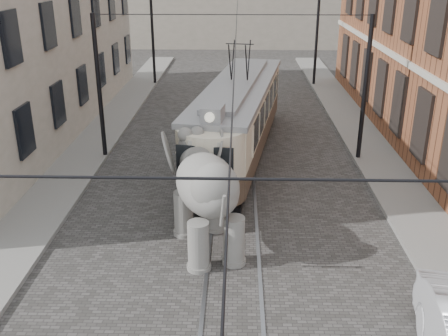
# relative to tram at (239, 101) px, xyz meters

# --- Properties ---
(ground) EXTENTS (120.00, 120.00, 0.00)m
(ground) POSITION_rel_tram_xyz_m (-0.13, -6.62, -2.40)
(ground) COLOR #454240
(tram_rails) EXTENTS (1.54, 80.00, 0.02)m
(tram_rails) POSITION_rel_tram_xyz_m (-0.13, -6.62, -2.39)
(tram_rails) COLOR slate
(tram_rails) RESTS_ON ground
(sidewalk_right) EXTENTS (2.00, 60.00, 0.15)m
(sidewalk_right) POSITION_rel_tram_xyz_m (5.87, -6.62, -2.32)
(sidewalk_right) COLOR slate
(sidewalk_right) RESTS_ON ground
(sidewalk_left) EXTENTS (2.00, 60.00, 0.15)m
(sidewalk_left) POSITION_rel_tram_xyz_m (-6.63, -6.62, -2.32)
(sidewalk_left) COLOR slate
(sidewalk_left) RESTS_ON ground
(stucco_building) EXTENTS (7.00, 24.00, 10.00)m
(stucco_building) POSITION_rel_tram_xyz_m (-11.13, 3.38, 2.60)
(stucco_building) COLOR gray
(stucco_building) RESTS_ON ground
(catenary) EXTENTS (11.00, 30.20, 6.00)m
(catenary) POSITION_rel_tram_xyz_m (-0.33, -1.62, 0.60)
(catenary) COLOR black
(catenary) RESTS_ON ground
(tram) EXTENTS (4.38, 12.33, 4.80)m
(tram) POSITION_rel_tram_xyz_m (0.00, 0.00, 0.00)
(tram) COLOR beige
(tram) RESTS_ON ground
(elephant) EXTENTS (4.25, 5.77, 3.16)m
(elephant) POSITION_rel_tram_xyz_m (-0.89, -7.95, -0.82)
(elephant) COLOR slate
(elephant) RESTS_ON ground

